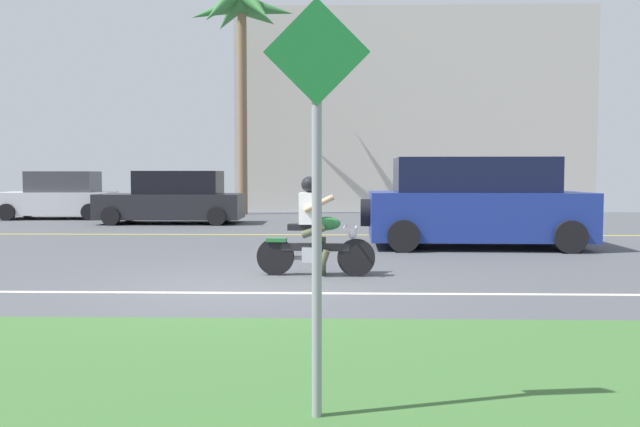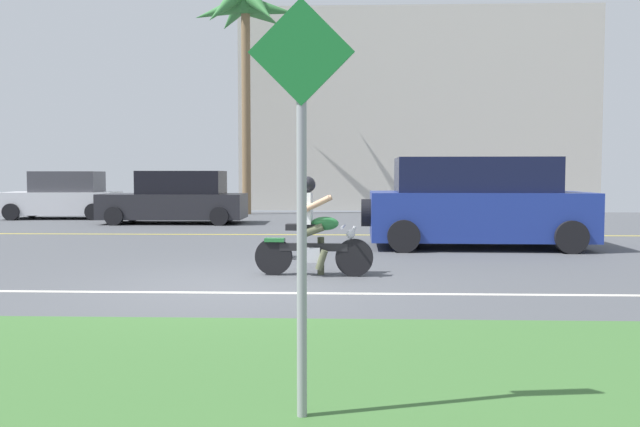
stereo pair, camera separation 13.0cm
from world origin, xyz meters
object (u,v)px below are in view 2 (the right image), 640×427
Objects in this scene: street_sign at (302,169)px; parked_car_1 at (176,199)px; parked_car_0 at (63,197)px; motorcyclist at (313,234)px; palm_tree_0 at (245,20)px; suv_nearby at (476,204)px.

parked_car_1 is at bearing 106.92° from street_sign.
street_sign is at bearing -62.85° from parked_car_0.
motorcyclist is at bearing -65.55° from parked_car_1.
palm_tree_0 is (-3.30, 15.34, 6.74)m from motorcyclist.
street_sign is at bearing -87.83° from motorcyclist.
suv_nearby is 1.20× the size of parked_car_0.
parked_car_0 is (-9.24, 12.54, 0.12)m from motorcyclist.
palm_tree_0 is at bearing 73.28° from parked_car_1.
parked_car_0 is 1.53× the size of street_sign.
motorcyclist is 5.12m from suv_nearby.
parked_car_1 is 17.14m from street_sign.
motorcyclist is at bearing -128.82° from suv_nearby.
street_sign is (-2.98, -9.90, 0.64)m from suv_nearby.
suv_nearby is 15.10m from parked_car_0.
parked_car_1 is (-7.97, 6.48, -0.15)m from suv_nearby.
street_sign reaches higher than motorcyclist.
parked_car_0 is 4.93m from parked_car_1.
parked_car_1 reaches higher than parked_car_0.
motorcyclist is at bearing -77.87° from palm_tree_0.
palm_tree_0 is at bearing 25.29° from parked_car_0.
street_sign is at bearing -73.08° from parked_car_1.
suv_nearby is at bearing 73.23° from street_sign.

